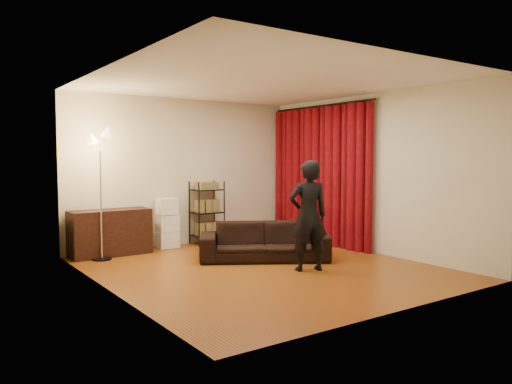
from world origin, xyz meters
TOP-DOWN VIEW (x-y plane):
  - floor at (0.00, 0.00)m, footprint 5.00×5.00m
  - ceiling at (0.00, 0.00)m, footprint 5.00×5.00m
  - wall_back at (0.00, 2.50)m, footprint 5.00×0.00m
  - wall_front at (0.00, -2.50)m, footprint 5.00×0.00m
  - wall_left at (-2.25, 0.00)m, footprint 0.00×5.00m
  - wall_right at (2.25, 0.00)m, footprint 0.00×5.00m
  - curtain_rod at (2.15, 1.12)m, footprint 0.04×2.65m
  - curtain at (2.13, 1.12)m, footprint 0.22×2.65m
  - sofa at (0.38, 0.47)m, footprint 2.13×1.73m
  - person at (0.46, -0.50)m, footprint 0.67×0.55m
  - media_cabinet at (-1.51, 2.23)m, footprint 1.31×0.52m
  - storage_boxes at (-0.44, 2.31)m, footprint 0.37×0.30m
  - wire_shelf at (0.35, 2.28)m, footprint 0.56×0.40m
  - floor_lamp at (-1.74, 1.93)m, footprint 0.47×0.47m

SIDE VIEW (x-z plane):
  - floor at x=0.00m, z-range 0.00..0.00m
  - sofa at x=0.38m, z-range 0.00..0.59m
  - media_cabinet at x=-1.51m, z-range 0.00..0.76m
  - storage_boxes at x=-0.44m, z-range 0.00..0.90m
  - wire_shelf at x=0.35m, z-range 0.00..1.18m
  - person at x=0.46m, z-range 0.00..1.58m
  - floor_lamp at x=-1.74m, z-range 0.00..2.03m
  - curtain at x=2.13m, z-range 0.00..2.55m
  - wall_back at x=0.00m, z-range -1.15..3.85m
  - wall_front at x=0.00m, z-range -1.15..3.85m
  - wall_left at x=-2.25m, z-range -1.15..3.85m
  - wall_right at x=2.25m, z-range -1.15..3.85m
  - curtain_rod at x=2.15m, z-range 2.56..2.60m
  - ceiling at x=0.00m, z-range 2.70..2.70m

